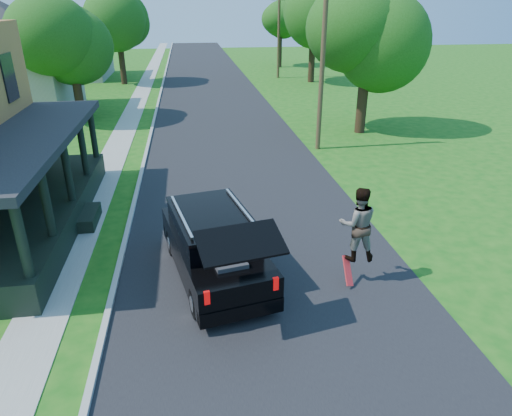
{
  "coord_description": "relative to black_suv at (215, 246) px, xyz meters",
  "views": [
    {
      "loc": [
        -1.86,
        -8.41,
        6.8
      ],
      "look_at": [
        -0.17,
        3.0,
        1.57
      ],
      "focal_mm": 32.0,
      "sensor_mm": 36.0,
      "label": 1
    }
  ],
  "objects": [
    {
      "name": "ground",
      "position": [
        1.4,
        -2.2,
        -0.92
      ],
      "size": [
        140.0,
        140.0,
        0.0
      ],
      "primitive_type": "plane",
      "color": "#125A12",
      "rests_on": "ground"
    },
    {
      "name": "street",
      "position": [
        1.4,
        17.8,
        -0.92
      ],
      "size": [
        8.0,
        120.0,
        0.02
      ],
      "primitive_type": "cube",
      "color": "black",
      "rests_on": "ground"
    },
    {
      "name": "curb",
      "position": [
        -2.65,
        17.8,
        -0.92
      ],
      "size": [
        0.15,
        120.0,
        0.12
      ],
      "primitive_type": "cube",
      "color": "#A5A6A1",
      "rests_on": "ground"
    },
    {
      "name": "sidewalk",
      "position": [
        -4.2,
        17.8,
        -0.92
      ],
      "size": [
        1.3,
        120.0,
        0.03
      ],
      "primitive_type": "cube",
      "color": "gray",
      "rests_on": "ground"
    },
    {
      "name": "neighbor_house_far",
      "position": [
        -12.1,
        37.8,
        3.27
      ],
      "size": [
        12.78,
        12.78,
        8.3
      ],
      "color": "#A7A294",
      "rests_on": "ground"
    },
    {
      "name": "black_suv",
      "position": [
        0.0,
        0.0,
        0.0
      ],
      "size": [
        2.89,
        5.44,
        2.41
      ],
      "rotation": [
        0.0,
        0.0,
        0.2
      ],
      "color": "black",
      "rests_on": "ground"
    },
    {
      "name": "skateboarder",
      "position": [
        3.63,
        -0.7,
        0.72
      ],
      "size": [
        1.05,
        0.87,
        1.99
      ],
      "rotation": [
        0.0,
        0.0,
        3.02
      ],
      "color": "black",
      "rests_on": "ground"
    },
    {
      "name": "skateboard",
      "position": [
        3.4,
        -0.9,
        -0.55
      ],
      "size": [
        0.22,
        0.64,
        0.67
      ],
      "rotation": [
        0.0,
        0.0,
        0.32
      ],
      "color": "red",
      "rests_on": "ground"
    },
    {
      "name": "tree_left_mid",
      "position": [
        -7.07,
        18.79,
        4.17
      ],
      "size": [
        6.32,
        6.47,
        7.91
      ],
      "rotation": [
        0.0,
        0.0,
        -0.32
      ],
      "color": "black",
      "rests_on": "ground"
    },
    {
      "name": "tree_left_far",
      "position": [
        -6.14,
        33.06,
        4.63
      ],
      "size": [
        7.06,
        6.89,
        8.62
      ],
      "rotation": [
        0.0,
        0.0,
        0.32
      ],
      "color": "black",
      "rests_on": "ground"
    },
    {
      "name": "tree_right_near",
      "position": [
        9.1,
        13.85,
        4.67
      ],
      "size": [
        6.4,
        6.6,
        8.42
      ],
      "rotation": [
        0.0,
        0.0,
        -0.34
      ],
      "color": "black",
      "rests_on": "ground"
    },
    {
      "name": "tree_right_mid",
      "position": [
        10.89,
        31.72,
        5.1
      ],
      "size": [
        6.58,
        6.3,
        9.01
      ],
      "rotation": [
        0.0,
        0.0,
        0.21
      ],
      "color": "black",
      "rests_on": "ground"
    },
    {
      "name": "tree_right_far",
      "position": [
        10.04,
        42.6,
        4.12
      ],
      "size": [
        5.49,
        5.19,
        7.54
      ],
      "rotation": [
        0.0,
        0.0,
        0.19
      ],
      "color": "black",
      "rests_on": "ground"
    },
    {
      "name": "utility_pole_near",
      "position": [
        5.9,
        11.03,
        3.3
      ],
      "size": [
        1.43,
        0.41,
        8.18
      ],
      "rotation": [
        0.0,
        0.0,
        -0.21
      ],
      "color": "#473221",
      "rests_on": "ground"
    },
    {
      "name": "utility_pole_far",
      "position": [
        8.4,
        34.66,
        2.99
      ],
      "size": [
        1.51,
        0.25,
        7.56
      ],
      "rotation": [
        0.0,
        0.0,
        0.02
      ],
      "color": "#473221",
      "rests_on": "ground"
    }
  ]
}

